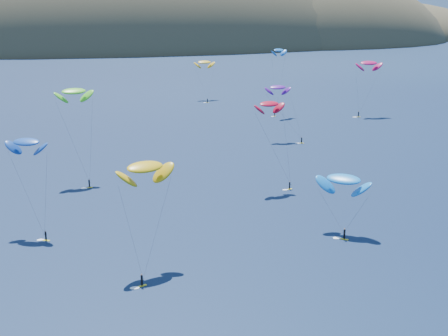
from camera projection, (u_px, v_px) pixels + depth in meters
island at (140, 54)px, 591.53m from camera, size 730.00×300.00×210.00m
kitesurfer_2 at (145, 167)px, 99.80m from camera, size 10.61×13.37×19.04m
kitesurfer_3 at (74, 91)px, 146.03m from camera, size 9.47×12.41×23.59m
kitesurfer_4 at (279, 50)px, 227.00m from camera, size 7.95×8.12×25.55m
kitesurfer_5 at (344, 179)px, 115.58m from camera, size 10.55×10.57×12.74m
kitesurfer_6 at (278, 87)px, 188.81m from camera, size 9.90×10.47×18.05m
kitesurfer_8 at (369, 63)px, 227.44m from camera, size 11.15×7.75×21.67m
kitesurfer_9 at (269, 104)px, 140.64m from camera, size 8.53×7.20×21.24m
kitesurfer_10 at (26, 142)px, 114.55m from camera, size 8.76×11.19×19.08m
kitesurfer_11 at (204, 62)px, 264.33m from camera, size 8.69×13.82×17.83m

